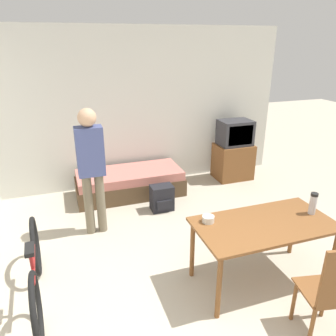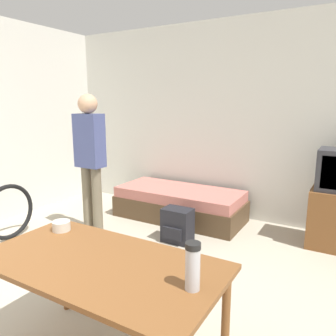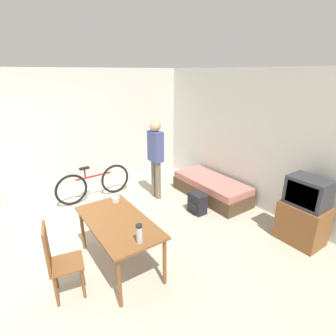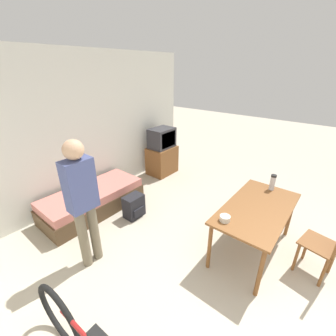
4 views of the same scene
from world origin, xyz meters
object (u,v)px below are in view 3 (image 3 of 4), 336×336
at_px(backpack, 197,203).
at_px(person_standing, 156,154).
at_px(thermos_flask, 139,233).
at_px(dining_table, 118,226).
at_px(wooden_chair, 57,259).
at_px(tv, 304,213).
at_px(mate_bowl, 116,199).
at_px(bicycle, 94,184).
at_px(daybed, 211,188).

bearing_deg(backpack, person_standing, -164.26).
height_order(person_standing, thermos_flask, person_standing).
bearing_deg(dining_table, wooden_chair, -83.54).
distance_m(wooden_chair, person_standing, 2.95).
bearing_deg(person_standing, thermos_flask, -36.41).
distance_m(tv, person_standing, 2.94).
relative_size(person_standing, backpack, 4.26).
xyz_separation_m(dining_table, mate_bowl, (-0.54, 0.21, 0.11)).
height_order(mate_bowl, backpack, mate_bowl).
relative_size(bicycle, mate_bowl, 13.19).
relative_size(thermos_flask, backpack, 0.60).
bearing_deg(thermos_flask, mate_bowl, 169.87).
bearing_deg(daybed, backpack, -63.67).
bearing_deg(person_standing, wooden_chair, -55.88).
bearing_deg(bicycle, dining_table, -11.26).
relative_size(dining_table, person_standing, 0.84).
xyz_separation_m(dining_table, backpack, (-0.50, 1.87, -0.45)).
relative_size(daybed, person_standing, 1.04).
xyz_separation_m(daybed, dining_table, (0.85, -2.57, 0.43)).
xyz_separation_m(tv, thermos_flask, (-0.56, -2.64, 0.34)).
xyz_separation_m(dining_table, bicycle, (-2.26, 0.45, -0.30)).
bearing_deg(backpack, wooden_chair, -77.52).
bearing_deg(thermos_flask, wooden_chair, -120.38).
distance_m(dining_table, wooden_chair, 0.85).
bearing_deg(backpack, thermos_flask, -59.60).
bearing_deg(wooden_chair, tv, 73.11).
relative_size(daybed, backpack, 4.42).
bearing_deg(backpack, daybed, 116.33).
bearing_deg(tv, bicycle, -147.20).
distance_m(dining_table, mate_bowl, 0.59).
xyz_separation_m(mate_bowl, backpack, (0.03, 1.66, -0.56)).
xyz_separation_m(wooden_chair, backpack, (-0.60, 2.71, -0.35)).
bearing_deg(person_standing, bicycle, -122.36).
distance_m(tv, mate_bowl, 2.98).
xyz_separation_m(person_standing, backpack, (1.04, 0.29, -0.80)).
xyz_separation_m(dining_table, person_standing, (-1.54, 1.58, 0.36)).
bearing_deg(backpack, bicycle, -140.95).
bearing_deg(dining_table, tv, 66.48).
bearing_deg(backpack, mate_bowl, -91.19).
relative_size(daybed, mate_bowl, 14.13).
bearing_deg(mate_bowl, thermos_flask, -10.13).
height_order(dining_table, wooden_chair, wooden_chair).
height_order(wooden_chair, mate_bowl, wooden_chair).
bearing_deg(mate_bowl, daybed, 97.49).
relative_size(person_standing, thermos_flask, 7.04).
bearing_deg(wooden_chair, backpack, 102.48).
height_order(wooden_chair, person_standing, person_standing).
bearing_deg(bicycle, daybed, 56.38).
bearing_deg(thermos_flask, daybed, 119.32).
relative_size(tv, person_standing, 0.65).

